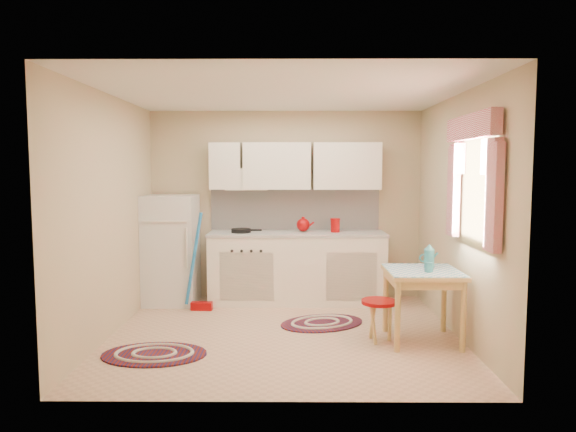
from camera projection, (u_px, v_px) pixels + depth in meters
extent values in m
plane|color=tan|center=(284.00, 333.00, 5.41)|extent=(3.60, 3.60, 0.00)
cube|color=silver|center=(284.00, 93.00, 5.19)|extent=(3.60, 3.20, 0.04)
cube|color=tan|center=(286.00, 205.00, 6.89)|extent=(3.60, 0.04, 2.50)
cube|color=tan|center=(280.00, 236.00, 3.71)|extent=(3.60, 0.04, 2.50)
cube|color=tan|center=(110.00, 216.00, 5.31)|extent=(0.04, 3.20, 2.50)
cube|color=tan|center=(458.00, 216.00, 5.29)|extent=(0.04, 3.20, 2.50)
cube|color=silver|center=(295.00, 209.00, 6.88)|extent=(2.25, 0.03, 0.55)
cube|color=white|center=(295.00, 166.00, 6.68)|extent=(2.25, 0.33, 0.60)
cube|color=white|center=(476.00, 189.00, 4.71)|extent=(0.04, 0.85, 0.95)
cube|color=silver|center=(171.00, 249.00, 6.61)|extent=(0.65, 0.60, 1.40)
cube|color=white|center=(297.00, 269.00, 6.67)|extent=(2.25, 0.60, 0.88)
cube|color=#B2AFA9|center=(297.00, 234.00, 6.63)|extent=(2.27, 0.62, 0.04)
cylinder|color=black|center=(241.00, 231.00, 6.58)|extent=(0.26, 0.26, 0.05)
cylinder|color=#9A0507|center=(335.00, 226.00, 6.61)|extent=(0.14, 0.14, 0.16)
cube|color=#DCBA6E|center=(422.00, 306.00, 5.15)|extent=(0.72, 0.72, 0.72)
cylinder|color=#9A0507|center=(379.00, 321.00, 5.16)|extent=(0.46, 0.46, 0.42)
cylinder|color=teal|center=(429.00, 268.00, 5.01)|extent=(0.10, 0.10, 0.10)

